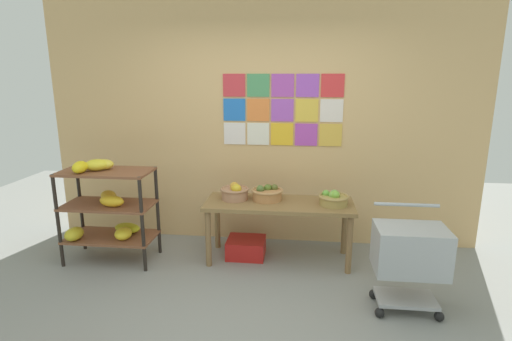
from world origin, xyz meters
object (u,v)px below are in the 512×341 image
fruit_basket_right (267,193)px  fruit_basket_centre (235,192)px  fruit_basket_left (334,198)px  banana_shelf_unit (107,204)px  display_table (279,210)px  produce_crate_under_table (246,247)px  shopping_cart (410,253)px

fruit_basket_right → fruit_basket_centre: bearing=-177.1°
fruit_basket_left → fruit_basket_centre: fruit_basket_centre is taller
banana_shelf_unit → fruit_basket_right: bearing=9.5°
display_table → produce_crate_under_table: (-0.35, 0.04, -0.46)m
banana_shelf_unit → display_table: bearing=6.6°
fruit_basket_right → fruit_basket_left: fruit_basket_right is taller
fruit_basket_left → produce_crate_under_table: fruit_basket_left is taller
produce_crate_under_table → shopping_cart: bearing=-30.2°
fruit_basket_centre → shopping_cart: 1.82m
produce_crate_under_table → fruit_basket_centre: bearing=172.9°
fruit_basket_left → shopping_cart: bearing=-54.8°
banana_shelf_unit → fruit_basket_centre: (1.31, 0.26, 0.10)m
banana_shelf_unit → fruit_basket_centre: size_ratio=3.61×
shopping_cart → banana_shelf_unit: bearing=154.9°
produce_crate_under_table → fruit_basket_left: bearing=-3.8°
banana_shelf_unit → produce_crate_under_table: (1.42, 0.24, -0.52)m
banana_shelf_unit → shopping_cart: 2.96m
display_table → fruit_basket_left: bearing=-2.2°
display_table → banana_shelf_unit: bearing=-173.4°
fruit_basket_right → fruit_basket_left: 0.69m
fruit_basket_centre → shopping_cart: shopping_cart is taller
fruit_basket_left → shopping_cart: 0.99m
banana_shelf_unit → display_table: (1.78, 0.20, -0.06)m
fruit_basket_right → banana_shelf_unit: bearing=-170.5°
fruit_basket_centre → fruit_basket_right: bearing=2.9°
fruit_basket_left → display_table: bearing=177.8°
display_table → fruit_basket_right: fruit_basket_right is taller
banana_shelf_unit → fruit_basket_left: bearing=4.5°
fruit_basket_left → produce_crate_under_table: 1.10m
fruit_basket_right → produce_crate_under_table: bearing=-171.8°
banana_shelf_unit → fruit_basket_centre: banana_shelf_unit is taller
shopping_cart → fruit_basket_centre: bearing=138.1°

